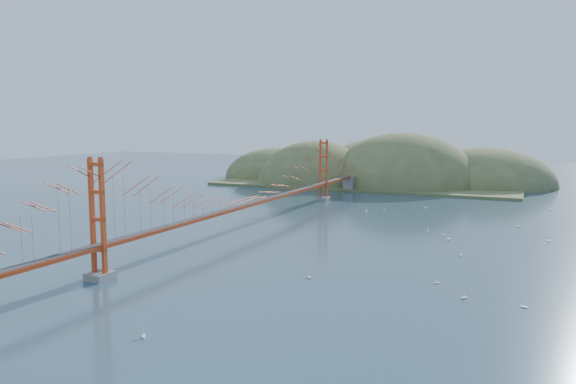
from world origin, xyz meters
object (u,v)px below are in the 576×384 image
at_px(sailboat_0, 449,238).
at_px(sailboat_2, 524,306).
at_px(bridge, 250,178).
at_px(sailboat_1, 461,254).

bearing_deg(sailboat_0, sailboat_2, -68.94).
bearing_deg(sailboat_2, bridge, 148.84).
distance_m(sailboat_0, sailboat_1, 8.74).
bearing_deg(bridge, sailboat_0, 4.81).
xyz_separation_m(sailboat_2, sailboat_1, (-7.02, 16.42, -0.00)).
xyz_separation_m(bridge, sailboat_2, (37.13, -22.46, -6.86)).
height_order(sailboat_0, sailboat_2, sailboat_0).
xyz_separation_m(bridge, sailboat_0, (27.59, 2.32, -6.85)).
bearing_deg(sailboat_0, sailboat_1, -73.26).
distance_m(bridge, sailboat_2, 43.93).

